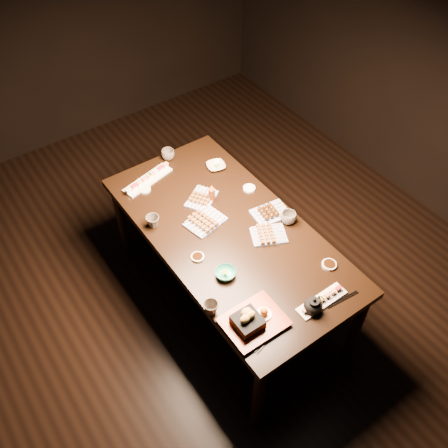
# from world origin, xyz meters

# --- Properties ---
(ground) EXTENTS (5.00, 5.00, 0.00)m
(ground) POSITION_xyz_m (0.00, 0.00, 0.00)
(ground) COLOR black
(ground) RESTS_ON ground
(dining_table) EXTENTS (1.05, 1.87, 0.75)m
(dining_table) POSITION_xyz_m (0.01, -0.03, 0.38)
(dining_table) COLOR black
(dining_table) RESTS_ON ground
(sushi_platter_near) EXTENTS (0.32, 0.09, 0.04)m
(sushi_platter_near) POSITION_xyz_m (0.12, -0.76, 0.77)
(sushi_platter_near) COLOR white
(sushi_platter_near) RESTS_ON dining_table
(sushi_platter_far) EXTENTS (0.40, 0.20, 0.05)m
(sushi_platter_far) POSITION_xyz_m (-0.18, 0.69, 0.77)
(sushi_platter_far) COLOR white
(sushi_platter_far) RESTS_ON dining_table
(yakitori_plate_center) EXTENTS (0.27, 0.22, 0.06)m
(yakitori_plate_center) POSITION_xyz_m (-0.07, 0.12, 0.78)
(yakitori_plate_center) COLOR #828EB6
(yakitori_plate_center) RESTS_ON dining_table
(yakitori_plate_right) EXTENTS (0.26, 0.23, 0.06)m
(yakitori_plate_right) POSITION_xyz_m (0.19, -0.21, 0.78)
(yakitori_plate_right) COLOR #828EB6
(yakitori_plate_right) RESTS_ON dining_table
(yakitori_plate_left) EXTENTS (0.27, 0.25, 0.06)m
(yakitori_plate_left) POSITION_xyz_m (0.03, 0.31, 0.78)
(yakitori_plate_left) COLOR #828EB6
(yakitori_plate_left) RESTS_ON dining_table
(tsukune_plate) EXTENTS (0.25, 0.20, 0.06)m
(tsukune_plate) POSITION_xyz_m (0.32, -0.06, 0.78)
(tsukune_plate) COLOR #828EB6
(tsukune_plate) RESTS_ON dining_table
(edamame_bowl_green) EXTENTS (0.14, 0.14, 0.04)m
(edamame_bowl_green) POSITION_xyz_m (-0.21, -0.30, 0.77)
(edamame_bowl_green) COLOR teal
(edamame_bowl_green) RESTS_ON dining_table
(edamame_bowl_cream) EXTENTS (0.16, 0.16, 0.03)m
(edamame_bowl_cream) POSITION_xyz_m (0.29, 0.52, 0.77)
(edamame_bowl_cream) COLOR beige
(edamame_bowl_cream) RESTS_ON dining_table
(tempura_tray) EXTENTS (0.33, 0.27, 0.12)m
(tempura_tray) POSITION_xyz_m (-0.27, -0.65, 0.81)
(tempura_tray) COLOR black
(tempura_tray) RESTS_ON dining_table
(teacup_near_left) EXTENTS (0.11, 0.11, 0.08)m
(teacup_near_left) POSITION_xyz_m (-0.42, -0.46, 0.79)
(teacup_near_left) COLOR #50473D
(teacup_near_left) RESTS_ON dining_table
(teacup_mid_right) EXTENTS (0.11, 0.11, 0.08)m
(teacup_mid_right) POSITION_xyz_m (0.37, -0.18, 0.79)
(teacup_mid_right) COLOR #50473D
(teacup_mid_right) RESTS_ON dining_table
(teacup_far_left) EXTENTS (0.10, 0.10, 0.08)m
(teacup_far_left) POSITION_xyz_m (-0.36, 0.29, 0.79)
(teacup_far_left) COLOR #50473D
(teacup_far_left) RESTS_ON dining_table
(teacup_far_right) EXTENTS (0.12, 0.12, 0.08)m
(teacup_far_right) POSITION_xyz_m (0.07, 0.81, 0.79)
(teacup_far_right) COLOR #50473D
(teacup_far_right) RESTS_ON dining_table
(teapot) EXTENTS (0.15, 0.15, 0.10)m
(teapot) POSITION_xyz_m (0.04, -0.77, 0.80)
(teapot) COLOR black
(teapot) RESTS_ON dining_table
(condiment_bottle) EXTENTS (0.05, 0.05, 0.13)m
(condiment_bottle) POSITION_xyz_m (0.08, 0.27, 0.82)
(condiment_bottle) COLOR #68270D
(condiment_bottle) RESTS_ON dining_table
(sauce_dish_west) EXTENTS (0.10, 0.10, 0.01)m
(sauce_dish_west) POSITION_xyz_m (-0.27, -0.10, 0.76)
(sauce_dish_west) COLOR white
(sauce_dish_west) RESTS_ON dining_table
(sauce_dish_east) EXTENTS (0.09, 0.09, 0.01)m
(sauce_dish_east) POSITION_xyz_m (0.35, 0.21, 0.76)
(sauce_dish_east) COLOR white
(sauce_dish_east) RESTS_ON dining_table
(sauce_dish_se) EXTENTS (0.10, 0.10, 0.02)m
(sauce_dish_se) POSITION_xyz_m (0.34, -0.60, 0.76)
(sauce_dish_se) COLOR white
(sauce_dish_se) RESTS_ON dining_table
(sauce_dish_nw) EXTENTS (0.11, 0.11, 0.02)m
(sauce_dish_nw) POSITION_xyz_m (-0.24, 0.61, 0.76)
(sauce_dish_nw) COLOR white
(sauce_dish_nw) RESTS_ON dining_table
(chopsticks_near) EXTENTS (0.24, 0.09, 0.01)m
(chopsticks_near) POSITION_xyz_m (-0.25, -0.77, 0.75)
(chopsticks_near) COLOR black
(chopsticks_near) RESTS_ON dining_table
(chopsticks_se) EXTENTS (0.22, 0.04, 0.01)m
(chopsticks_se) POSITION_xyz_m (0.23, -0.82, 0.75)
(chopsticks_se) COLOR black
(chopsticks_se) RESTS_ON dining_table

